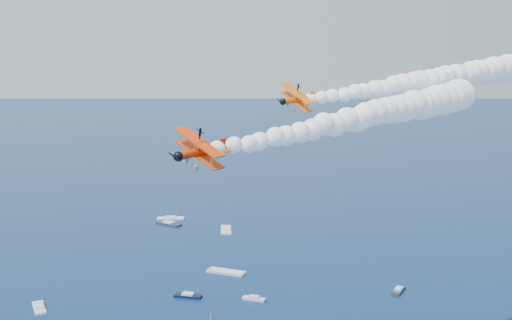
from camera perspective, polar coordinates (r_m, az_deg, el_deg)
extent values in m
cube|color=#292F37|center=(192.30, 12.92, -11.56)|extent=(6.10, 7.13, 0.70)
cube|color=silver|center=(249.03, -2.75, -6.41)|extent=(5.05, 12.88, 0.70)
cube|color=#2A3038|center=(260.31, -7.97, -5.79)|extent=(10.87, 10.05, 0.70)
cube|color=white|center=(268.41, -7.82, -5.31)|extent=(11.67, 4.88, 0.70)
cube|color=black|center=(184.87, -6.24, -12.25)|extent=(8.31, 5.17, 0.70)
cube|color=silver|center=(181.74, -0.19, -12.59)|extent=(6.82, 4.87, 0.70)
cube|color=white|center=(185.62, -19.22, -12.66)|extent=(5.48, 9.58, 0.70)
cube|color=silver|center=(202.98, -2.74, -10.17)|extent=(12.80, 9.54, 0.70)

